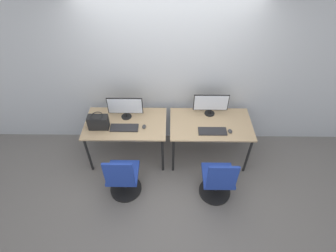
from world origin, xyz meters
The scene contains 13 objects.
ground_plane centered at (0.00, 0.00, 0.00)m, with size 20.00×20.00×0.00m, color slate.
wall_back centered at (0.00, 0.87, 1.40)m, with size 12.00×0.05×2.80m.
desk_left centered at (-0.66, 0.37, 0.68)m, with size 1.26×0.74×0.75m.
monitor_left centered at (-0.66, 0.51, 0.96)m, with size 0.55×0.16×0.37m.
keyboard_left centered at (-0.66, 0.25, 0.76)m, with size 0.42×0.17×0.02m.
mouse_left centered at (-0.36, 0.27, 0.77)m, with size 0.06×0.09×0.03m.
office_chair_left centered at (-0.65, -0.38, 0.36)m, with size 0.48×0.48×0.88m.
desk_right centered at (0.66, 0.37, 0.68)m, with size 1.26×0.74×0.75m.
monitor_right centered at (0.66, 0.61, 0.96)m, with size 0.55×0.16×0.37m.
keyboard_right centered at (0.66, 0.19, 0.76)m, with size 0.42×0.17×0.02m.
mouse_right centered at (0.93, 0.19, 0.77)m, with size 0.06×0.09×0.03m.
office_chair_right centered at (0.72, -0.42, 0.36)m, with size 0.48×0.48×0.88m.
handbag centered at (-1.04, 0.26, 0.87)m, with size 0.30×0.18×0.25m.
Camera 1 is at (0.03, -2.60, 3.51)m, focal length 28.00 mm.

